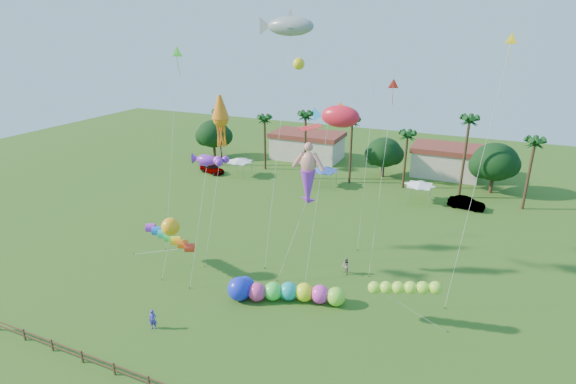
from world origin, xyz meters
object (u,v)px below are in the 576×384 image
at_px(blue_ball, 245,287).
at_px(spectator_a, 153,319).
at_px(car_a, 212,168).
at_px(car_b, 466,203).
at_px(caterpillar_inflatable, 282,292).
at_px(spectator_b, 346,266).

bearing_deg(blue_ball, spectator_a, -121.85).
relative_size(car_a, spectator_a, 2.76).
xyz_separation_m(car_b, blue_ball, (-16.68, -29.93, 0.17)).
distance_m(spectator_a, caterpillar_inflatable, 10.87).
bearing_deg(caterpillar_inflatable, car_b, 46.35).
xyz_separation_m(spectator_a, spectator_b, (11.46, 14.30, 0.01)).
distance_m(caterpillar_inflatable, blue_ball, 3.39).
distance_m(car_b, blue_ball, 34.26).
bearing_deg(spectator_b, caterpillar_inflatable, -63.03).
height_order(car_b, blue_ball, blue_ball).
height_order(car_a, car_b, car_a).
bearing_deg(car_a, spectator_a, -134.95).
distance_m(spectator_b, blue_ball, 10.15).
relative_size(spectator_a, spectator_b, 0.99).
distance_m(car_a, blue_ball, 37.00).
distance_m(car_a, spectator_a, 40.66).
height_order(spectator_b, blue_ball, blue_ball).
height_order(car_a, spectator_b, spectator_b).
bearing_deg(spectator_b, car_b, 123.77).
bearing_deg(caterpillar_inflatable, car_a, 112.92).
bearing_deg(spectator_b, car_a, -160.00).
xyz_separation_m(car_a, spectator_b, (29.63, -22.08, 0.06)).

